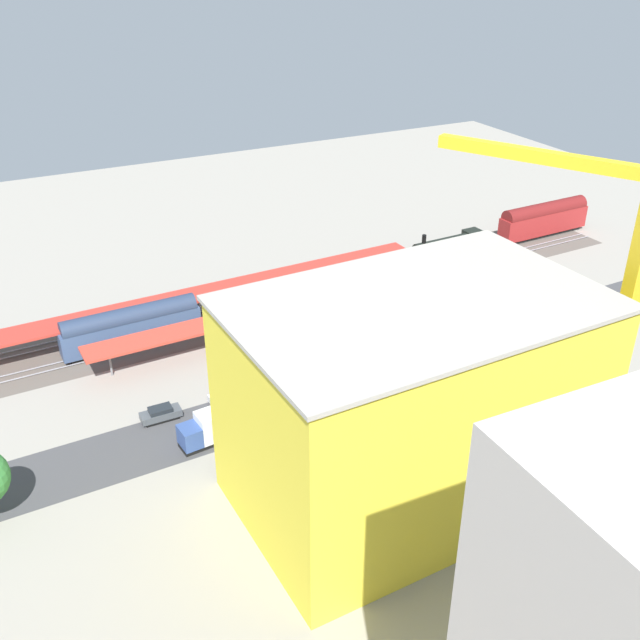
# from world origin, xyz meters

# --- Properties ---
(ground_plane) EXTENTS (205.20, 205.20, 0.00)m
(ground_plane) POSITION_xyz_m (0.00, 0.00, 0.00)
(ground_plane) COLOR gray
(ground_plane) RESTS_ON ground
(rail_bed) EXTENTS (128.64, 18.07, 0.01)m
(rail_bed) POSITION_xyz_m (0.00, -20.73, 0.00)
(rail_bed) COLOR #5B544C
(rail_bed) RESTS_ON ground
(street_asphalt) EXTENTS (128.48, 13.16, 0.01)m
(street_asphalt) POSITION_xyz_m (0.00, 3.43, 0.00)
(street_asphalt) COLOR #424244
(street_asphalt) RESTS_ON ground
(track_rails) EXTENTS (128.19, 11.64, 0.12)m
(track_rails) POSITION_xyz_m (0.00, -20.73, 0.18)
(track_rails) COLOR #9E9EA8
(track_rails) RESTS_ON ground
(platform_canopy_near) EXTENTS (63.61, 6.30, 3.93)m
(platform_canopy_near) POSITION_xyz_m (-5.26, -12.61, 3.73)
(platform_canopy_near) COLOR #C63D2D
(platform_canopy_near) RESTS_ON ground
(platform_canopy_far) EXTENTS (69.75, 6.91, 4.29)m
(platform_canopy_far) POSITION_xyz_m (8.86, -20.58, 4.09)
(platform_canopy_far) COLOR #B73328
(platform_canopy_far) RESTS_ON ground
(locomotive) EXTENTS (14.79, 2.94, 4.81)m
(locomotive) POSITION_xyz_m (-37.10, -23.70, 1.71)
(locomotive) COLOR black
(locomotive) RESTS_ON ground
(passenger_coach) EXTENTS (18.69, 3.58, 6.19)m
(passenger_coach) POSITION_xyz_m (-57.14, -23.69, 3.26)
(passenger_coach) COLOR black
(passenger_coach) RESTS_ON ground
(freight_coach_far) EXTENTS (18.47, 3.41, 5.68)m
(freight_coach_far) POSITION_xyz_m (19.08, -17.78, 2.99)
(freight_coach_far) COLOR black
(freight_coach_far) RESTS_ON ground
(parked_car_0) EXTENTS (4.66, 2.06, 1.73)m
(parked_car_0) POSITION_xyz_m (-30.42, 0.19, 0.77)
(parked_car_0) COLOR black
(parked_car_0) RESTS_ON ground
(parked_car_1) EXTENTS (4.37, 2.03, 1.84)m
(parked_car_1) POSITION_xyz_m (-22.49, -0.02, 0.81)
(parked_car_1) COLOR black
(parked_car_1) RESTS_ON ground
(parked_car_2) EXTENTS (4.21, 1.92, 1.71)m
(parked_car_2) POSITION_xyz_m (-15.73, -0.21, 0.75)
(parked_car_2) COLOR black
(parked_car_2) RESTS_ON ground
(parked_car_3) EXTENTS (4.37, 1.85, 1.82)m
(parked_car_3) POSITION_xyz_m (-8.53, 0.10, 0.80)
(parked_car_3) COLOR black
(parked_car_3) RESTS_ON ground
(parked_car_4) EXTENTS (4.60, 1.91, 1.54)m
(parked_car_4) POSITION_xyz_m (-1.36, -0.11, 0.69)
(parked_car_4) COLOR black
(parked_car_4) RESTS_ON ground
(parked_car_5) EXTENTS (4.48, 1.87, 1.61)m
(parked_car_5) POSITION_xyz_m (6.42, 0.17, 0.72)
(parked_car_5) COLOR black
(parked_car_5) RESTS_ON ground
(parked_car_6) EXTENTS (4.16, 2.00, 1.84)m
(parked_car_6) POSITION_xyz_m (12.65, 0.30, 0.81)
(parked_car_6) COLOR black
(parked_car_6) RESTS_ON ground
(parked_car_7) EXTENTS (4.57, 1.81, 1.59)m
(parked_car_7) POSITION_xyz_m (20.47, 0.16, 0.72)
(parked_car_7) COLOR black
(parked_car_7) RESTS_ON ground
(construction_building) EXTENTS (32.57, 20.95, 20.49)m
(construction_building) POSITION_xyz_m (2.25, 22.65, 10.24)
(construction_building) COLOR yellow
(construction_building) RESTS_ON ground
(construction_roof_slab) EXTENTS (33.19, 21.57, 0.40)m
(construction_roof_slab) POSITION_xyz_m (2.25, 22.65, 20.69)
(construction_roof_slab) COLOR #ADA89E
(construction_roof_slab) RESTS_ON construction_building
(tower_crane) EXTENTS (13.60, 24.04, 31.37)m
(tower_crane) POSITION_xyz_m (-17.18, 25.56, 18.74)
(tower_crane) COLOR gray
(tower_crane) RESTS_ON ground
(box_truck_0) EXTENTS (9.74, 3.49, 3.63)m
(box_truck_0) POSITION_xyz_m (15.19, 6.36, 1.76)
(box_truck_0) COLOR black
(box_truck_0) RESTS_ON ground
(box_truck_1) EXTENTS (8.37, 2.84, 3.66)m
(box_truck_1) POSITION_xyz_m (4.53, 7.79, 1.78)
(box_truck_1) COLOR black
(box_truck_1) RESTS_ON ground
(box_truck_2) EXTENTS (9.71, 3.12, 3.55)m
(box_truck_2) POSITION_xyz_m (-9.44, 7.15, 1.73)
(box_truck_2) COLOR black
(box_truck_2) RESTS_ON ground
(street_tree_0) EXTENTS (4.45, 4.45, 7.54)m
(street_tree_0) POSITION_xyz_m (-16.08, 8.68, 5.27)
(street_tree_0) COLOR brown
(street_tree_0) RESTS_ON ground
(street_tree_1) EXTENTS (6.40, 6.40, 8.83)m
(street_tree_1) POSITION_xyz_m (9.29, 8.73, 5.62)
(street_tree_1) COLOR brown
(street_tree_1) RESTS_ON ground
(traffic_light) EXTENTS (0.50, 0.36, 7.00)m
(traffic_light) POSITION_xyz_m (6.33, 7.95, 4.59)
(traffic_light) COLOR #333333
(traffic_light) RESTS_ON ground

